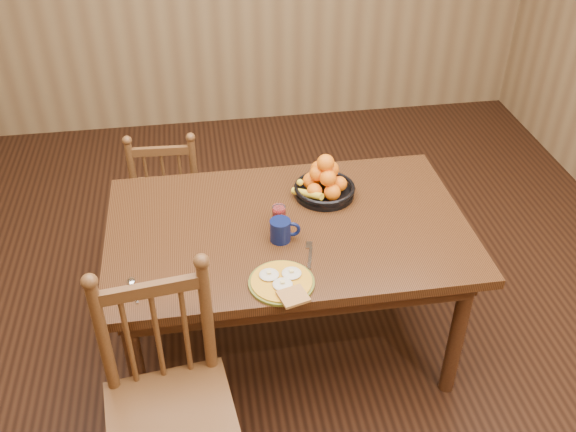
{
  "coord_description": "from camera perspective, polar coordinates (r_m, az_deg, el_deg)",
  "views": [
    {
      "loc": [
        -0.35,
        -2.26,
        2.46
      ],
      "look_at": [
        0.0,
        0.0,
        0.8
      ],
      "focal_mm": 40.0,
      "sensor_mm": 36.0,
      "label": 1
    }
  ],
  "objects": [
    {
      "name": "spoon",
      "position": [
        2.61,
        -13.69,
        -5.99
      ],
      "size": [
        0.05,
        0.16,
        0.01
      ],
      "rotation": [
        0.0,
        0.0,
        0.25
      ],
      "color": "silver",
      "rests_on": "dining_table"
    },
    {
      "name": "coffee_mug",
      "position": [
        2.74,
        -0.59,
        -1.27
      ],
      "size": [
        0.13,
        0.09,
        0.1
      ],
      "color": "#0B133D",
      "rests_on": "dining_table"
    },
    {
      "name": "fork",
      "position": [
        2.69,
        1.94,
        -3.35
      ],
      "size": [
        0.05,
        0.18,
        0.0
      ],
      "rotation": [
        0.0,
        0.0,
        -0.24
      ],
      "color": "silver",
      "rests_on": "dining_table"
    },
    {
      "name": "chair_far",
      "position": [
        3.69,
        -10.48,
        1.73
      ],
      "size": [
        0.41,
        0.39,
        0.86
      ],
      "rotation": [
        0.0,
        0.0,
        3.09
      ],
      "color": "#482C15",
      "rests_on": "ground"
    },
    {
      "name": "chair_near",
      "position": [
        2.51,
        -10.52,
        -16.2
      ],
      "size": [
        0.51,
        0.5,
        1.02
      ],
      "rotation": [
        0.0,
        0.0,
        0.13
      ],
      "color": "#482C15",
      "rests_on": "ground"
    },
    {
      "name": "fruit_bowl",
      "position": [
        3.02,
        3.22,
        2.94
      ],
      "size": [
        0.29,
        0.29,
        0.22
      ],
      "color": "black",
      "rests_on": "dining_table"
    },
    {
      "name": "room",
      "position": [
        2.54,
        0.0,
        10.09
      ],
      "size": [
        4.52,
        5.02,
        2.72
      ],
      "color": "black",
      "rests_on": "ground"
    },
    {
      "name": "dining_table",
      "position": [
        2.9,
        0.0,
        -2.15
      ],
      "size": [
        1.6,
        1.0,
        0.75
      ],
      "color": "black",
      "rests_on": "ground"
    },
    {
      "name": "breakfast_plate",
      "position": [
        2.54,
        -0.52,
        -5.92
      ],
      "size": [
        0.26,
        0.3,
        0.04
      ],
      "color": "#59601E",
      "rests_on": "dining_table"
    },
    {
      "name": "juice_glass",
      "position": [
        2.84,
        -0.8,
        0.03
      ],
      "size": [
        0.06,
        0.06,
        0.09
      ],
      "color": "silver",
      "rests_on": "dining_table"
    }
  ]
}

